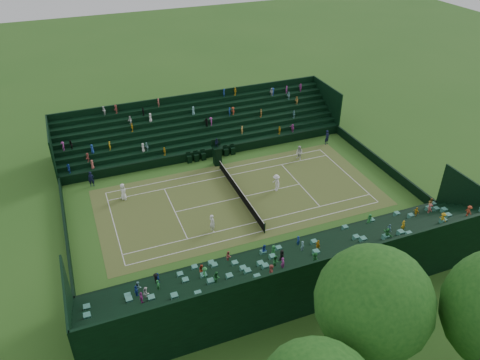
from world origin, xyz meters
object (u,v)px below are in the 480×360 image
Objects in this scene: tennis_net at (240,193)px; player_far_east at (276,183)px; player_near_west at (123,192)px; player_near_east at (212,223)px; umpire_chair at (217,153)px; player_far_west at (299,153)px.

tennis_net is 3.75m from player_far_east.
player_near_east is (7.69, 6.28, 0.02)m from player_near_west.
player_far_east reaches higher than player_near_east.
umpire_chair reaches higher than player_far_west.
player_far_east is at bearing 88.20° from tennis_net.
player_far_west is (-8.32, 12.74, -0.07)m from player_near_east.
player_near_east reaches higher than tennis_net.
player_near_east is 15.22m from player_far_west.
umpire_chair reaches higher than player_near_east.
player_near_west is at bearing -109.47° from player_far_east.
player_near_west reaches higher than tennis_net.
player_far_east is (3.92, 14.10, 0.03)m from player_near_west.
player_far_west is at bearing 117.21° from tennis_net.
tennis_net is 6.61× the size of player_far_east.
player_near_west is at bearing -110.16° from tennis_net.
umpire_chair is 1.93× the size of player_far_west.
umpire_chair is 10.83m from player_near_west.
tennis_net is 6.64× the size of player_near_east.
player_far_west is at bearing -76.30° from player_near_east.
tennis_net is 7.20× the size of player_far_west.
player_near_west is 0.97× the size of player_near_east.
umpire_chair reaches higher than player_near_west.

